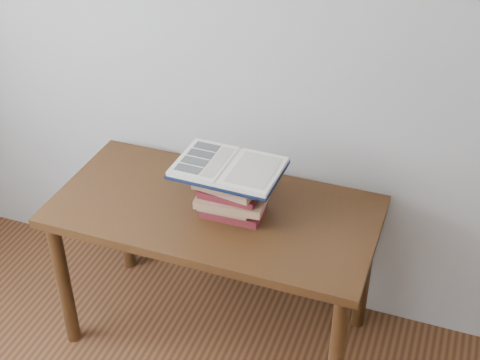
% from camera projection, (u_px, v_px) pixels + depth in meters
% --- Properties ---
extents(desk, '(1.30, 0.65, 0.70)m').
position_uv_depth(desk, '(215.00, 227.00, 2.71)').
color(desk, '#3F220F').
rests_on(desk, ground).
extents(book_stack, '(0.28, 0.21, 0.19)m').
position_uv_depth(book_stack, '(231.00, 194.00, 2.57)').
color(book_stack, maroon).
rests_on(book_stack, desk).
extents(open_book, '(0.41, 0.29, 0.03)m').
position_uv_depth(open_book, '(229.00, 168.00, 2.52)').
color(open_book, black).
rests_on(open_book, book_stack).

